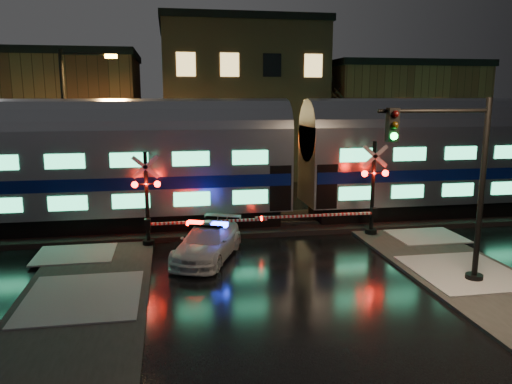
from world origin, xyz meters
TOP-DOWN VIEW (x-y plane):
  - ground at (0.00, 0.00)m, footprint 120.00×120.00m
  - ballast at (0.00, 5.00)m, footprint 90.00×4.20m
  - sidewalk_left at (-6.50, -6.00)m, footprint 4.00×20.00m
  - building_left at (-13.00, 22.00)m, footprint 14.00×10.00m
  - building_mid at (2.00, 22.50)m, footprint 12.00×11.00m
  - building_right at (15.00, 22.00)m, footprint 12.00×10.00m
  - train at (2.34, 5.00)m, footprint 51.00×3.12m
  - police_car at (-2.34, 0.44)m, footprint 3.47×4.95m
  - crossing_signal_right at (4.88, 2.31)m, footprint 6.10×0.67m
  - crossing_signal_left at (-4.32, 2.30)m, footprint 5.70×0.65m
  - traffic_light at (5.43, -3.75)m, footprint 4.03×0.72m
  - streetlight at (-8.68, 9.00)m, footprint 2.88×0.30m

SIDE VIEW (x-z plane):
  - ground at x=0.00m, z-range 0.00..0.00m
  - sidewalk_left at x=-6.50m, z-range 0.00..0.12m
  - ballast at x=0.00m, z-range 0.00..0.24m
  - police_car at x=-2.34m, z-range -0.07..1.42m
  - crossing_signal_left at x=-4.32m, z-range -0.35..3.69m
  - crossing_signal_right at x=4.88m, z-range -0.37..3.95m
  - traffic_light at x=5.43m, z-range 0.20..6.44m
  - train at x=2.34m, z-range 0.42..6.35m
  - building_right at x=15.00m, z-range 0.00..8.50m
  - building_left at x=-13.00m, z-range 0.00..9.00m
  - streetlight at x=-8.68m, z-range 0.66..9.26m
  - building_mid at x=2.00m, z-range 0.00..11.50m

